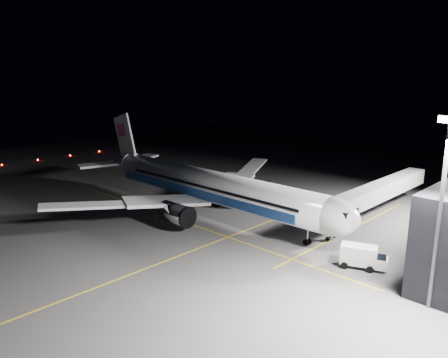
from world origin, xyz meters
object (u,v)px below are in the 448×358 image
floodlight_mast_south (442,198)px  baggage_tug (267,186)px  airliner (206,186)px  service_truck (363,256)px  safety_cone_a (284,203)px  safety_cone_b (226,200)px  jet_bridge (374,193)px  safety_cone_c (263,208)px

floodlight_mast_south → baggage_tug: 52.36m
airliner → service_truck: 31.49m
safety_cone_a → safety_cone_b: safety_cone_a is taller
jet_bridge → safety_cone_a: size_ratio=54.19×
jet_bridge → service_truck: size_ratio=5.47×
safety_cone_c → jet_bridge: bearing=28.6°
jet_bridge → safety_cone_b: size_ratio=61.84×
safety_cone_a → airliner: bearing=-116.8°
baggage_tug → safety_cone_b: (-0.15, -12.89, -0.57)m
airliner → safety_cone_a: (7.08, 14.00, -4.85)m
safety_cone_a → service_truck: bearing=-33.2°
floodlight_mast_south → safety_cone_c: floodlight_mast_south is taller
safety_cone_a → safety_cone_c: 5.26m
safety_cone_a → safety_cone_c: (-0.94, -5.17, -0.00)m
safety_cone_b → safety_cone_c: size_ratio=0.88×
service_truck → safety_cone_b: 35.22m
airliner → safety_cone_a: 16.42m
service_truck → safety_cone_c: bearing=135.2°
service_truck → safety_cone_a: size_ratio=9.91×
safety_cone_a → floodlight_mast_south: bearing=-30.5°
baggage_tug → safety_cone_b: bearing=-82.0°
baggage_tug → floodlight_mast_south: bearing=-22.9°
service_truck → jet_bridge: bearing=90.5°
jet_bridge → safety_cone_b: (-25.69, -10.23, -4.30)m
floodlight_mast_south → safety_cone_c: size_ratio=32.87×
airliner → safety_cone_c: airliner is taller
service_truck → baggage_tug: size_ratio=2.24×
baggage_tug → safety_cone_b: 12.90m
safety_cone_c → floodlight_mast_south: bearing=-23.0°
jet_bridge → baggage_tug: bearing=174.1°
floodlight_mast_south → service_truck: (-9.84, 4.22, -10.76)m
airliner → safety_cone_b: bearing=108.5°
baggage_tug → jet_bridge: bearing=2.7°
safety_cone_b → floodlight_mast_south: bearing=-17.6°
airliner → baggage_tug: bearing=96.8°
floodlight_mast_south → safety_cone_b: 47.39m
airliner → floodlight_mast_south: size_ratio=2.97×
safety_cone_c → service_truck: bearing=-22.9°
service_truck → safety_cone_b: service_truck is taller
service_truck → safety_cone_b: (-33.85, 9.62, -1.33)m
service_truck → baggage_tug: 40.53m
baggage_tug → safety_cone_a: (9.53, -6.71, -0.53)m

